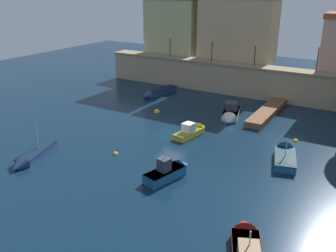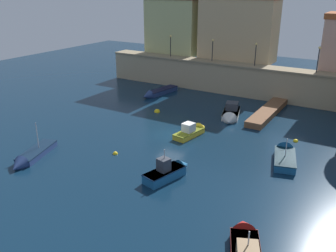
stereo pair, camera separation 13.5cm
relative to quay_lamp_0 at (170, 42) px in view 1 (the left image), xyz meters
name	(u,v)px [view 1 (the left image)]	position (x,y,z in m)	size (l,w,h in m)	color
ground_plane	(170,135)	(10.88, -18.12, -6.42)	(100.99, 100.99, 0.00)	#0C2338
quay_wall	(236,79)	(10.88, 0.00, -4.26)	(41.20, 2.88, 4.28)	tan
old_town_backdrop	(232,29)	(8.30, 3.79, 2.04)	(34.17, 6.00, 9.32)	#BDBD7A
pier_dock	(267,112)	(17.53, -6.70, -6.07)	(1.89, 10.82, 0.70)	brown
quay_lamp_0	(170,42)	(0.00, 0.00, 0.00)	(0.32, 0.32, 3.18)	black
quay_lamp_1	(212,46)	(6.95, 0.00, -0.05)	(0.32, 0.32, 3.08)	black
quay_lamp_2	(255,50)	(13.26, 0.00, -0.08)	(0.32, 0.32, 3.04)	black
quay_lamp_3	(318,55)	(21.22, 0.00, 0.02)	(0.32, 0.32, 3.21)	black
moored_boat_0	(247,247)	(23.77, -31.27, -5.96)	(3.85, 6.04, 2.80)	red
moored_boat_1	(193,131)	(12.76, -16.77, -6.00)	(2.06, 4.83, 1.82)	gold
moored_boat_2	(157,92)	(1.69, -6.32, -6.06)	(2.26, 6.81, 1.29)	navy
moored_boat_3	(30,157)	(3.26, -29.52, -6.11)	(3.21, 6.07, 3.39)	navy
moored_boat_4	(170,171)	(15.33, -25.73, -5.89)	(2.45, 4.73, 2.86)	#195689
moored_boat_5	(285,155)	(22.39, -17.58, -6.05)	(3.01, 5.49, 2.75)	#195689
moored_boat_6	(230,114)	(14.18, -10.07, -5.95)	(3.21, 5.64, 2.05)	silver
mooring_buoy_0	(115,154)	(8.89, -24.66, -6.42)	(0.46, 0.46, 0.46)	yellow
mooring_buoy_1	(295,141)	(22.33, -13.11, -6.42)	(0.49, 0.49, 0.49)	yellow
mooring_buoy_2	(157,112)	(5.69, -12.66, -6.42)	(0.73, 0.73, 0.73)	yellow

